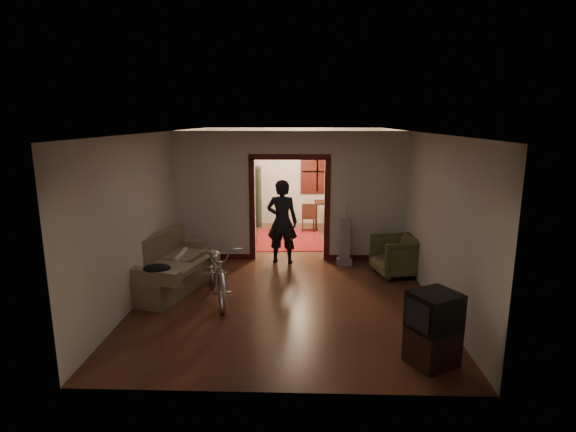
{
  "coord_description": "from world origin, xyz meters",
  "views": [
    {
      "loc": [
        0.28,
        -8.8,
        3.04
      ],
      "look_at": [
        0.0,
        -0.3,
        1.2
      ],
      "focal_mm": 28.0,
      "sensor_mm": 36.0,
      "label": 1
    }
  ],
  "objects_px": {
    "bicycle": "(218,269)",
    "desk": "(333,216)",
    "person": "(282,222)",
    "locker": "(245,197)",
    "sofa": "(171,262)",
    "armchair": "(397,256)"
  },
  "relations": [
    {
      "from": "locker",
      "to": "desk",
      "type": "xyz_separation_m",
      "value": [
        2.5,
        -0.33,
        -0.46
      ]
    },
    {
      "from": "bicycle",
      "to": "desk",
      "type": "height_order",
      "value": "bicycle"
    },
    {
      "from": "bicycle",
      "to": "locker",
      "type": "height_order",
      "value": "locker"
    },
    {
      "from": "sofa",
      "to": "locker",
      "type": "bearing_deg",
      "value": 97.9
    },
    {
      "from": "armchair",
      "to": "person",
      "type": "xyz_separation_m",
      "value": [
        -2.3,
        0.7,
        0.51
      ]
    },
    {
      "from": "sofa",
      "to": "bicycle",
      "type": "distance_m",
      "value": 1.06
    },
    {
      "from": "sofa",
      "to": "person",
      "type": "xyz_separation_m",
      "value": [
        1.97,
        1.53,
        0.43
      ]
    },
    {
      "from": "sofa",
      "to": "person",
      "type": "relative_size",
      "value": 1.15
    },
    {
      "from": "bicycle",
      "to": "person",
      "type": "distance_m",
      "value": 2.27
    },
    {
      "from": "armchair",
      "to": "bicycle",
      "type": "bearing_deg",
      "value": -81.4
    },
    {
      "from": "person",
      "to": "locker",
      "type": "xyz_separation_m",
      "value": [
        -1.21,
        3.39,
        -0.05
      ]
    },
    {
      "from": "desk",
      "to": "sofa",
      "type": "bearing_deg",
      "value": -124.9
    },
    {
      "from": "locker",
      "to": "sofa",
      "type": "bearing_deg",
      "value": -114.38
    },
    {
      "from": "desk",
      "to": "person",
      "type": "bearing_deg",
      "value": -112.41
    },
    {
      "from": "bicycle",
      "to": "person",
      "type": "bearing_deg",
      "value": 45.05
    },
    {
      "from": "locker",
      "to": "desk",
      "type": "distance_m",
      "value": 2.57
    },
    {
      "from": "locker",
      "to": "person",
      "type": "bearing_deg",
      "value": -85.96
    },
    {
      "from": "sofa",
      "to": "armchair",
      "type": "bearing_deg",
      "value": 27.63
    },
    {
      "from": "armchair",
      "to": "person",
      "type": "height_order",
      "value": "person"
    },
    {
      "from": "sofa",
      "to": "desk",
      "type": "height_order",
      "value": "sofa"
    },
    {
      "from": "locker",
      "to": "armchair",
      "type": "bearing_deg",
      "value": -64.97
    },
    {
      "from": "person",
      "to": "locker",
      "type": "distance_m",
      "value": 3.6
    }
  ]
}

